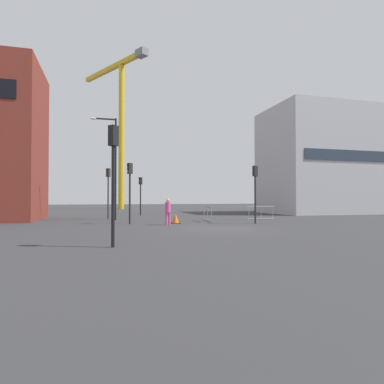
{
  "coord_description": "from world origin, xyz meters",
  "views": [
    {
      "loc": [
        -6.22,
        -17.2,
        1.66
      ],
      "look_at": [
        0.0,
        5.82,
        2.14
      ],
      "focal_mm": 30.8,
      "sensor_mm": 36.0,
      "label": 1
    }
  ],
  "objects_px": {
    "traffic_cone_by_barrier": "(176,219)",
    "traffic_light_island": "(130,183)",
    "traffic_light_crosswalk": "(255,185)",
    "traffic_light_median": "(108,185)",
    "traffic_light_verge": "(113,166)",
    "construction_crane": "(120,111)",
    "traffic_light_far": "(140,190)",
    "pedestrian_walking": "(168,210)",
    "streetlamp_tall": "(113,160)"
  },
  "relations": [
    {
      "from": "traffic_light_crosswalk",
      "to": "traffic_light_verge",
      "type": "height_order",
      "value": "traffic_light_verge"
    },
    {
      "from": "construction_crane",
      "to": "traffic_light_island",
      "type": "xyz_separation_m",
      "value": [
        -0.92,
        -32.37,
        -13.2
      ]
    },
    {
      "from": "traffic_light_island",
      "to": "traffic_cone_by_barrier",
      "type": "xyz_separation_m",
      "value": [
        3.02,
        -0.19,
        -2.38
      ]
    },
    {
      "from": "traffic_light_verge",
      "to": "pedestrian_walking",
      "type": "relative_size",
      "value": 2.51
    },
    {
      "from": "construction_crane",
      "to": "traffic_light_crosswalk",
      "type": "distance_m",
      "value": 37.35
    },
    {
      "from": "construction_crane",
      "to": "traffic_light_median",
      "type": "xyz_separation_m",
      "value": [
        -2.2,
        -26.42,
        -13.11
      ]
    },
    {
      "from": "streetlamp_tall",
      "to": "traffic_light_island",
      "type": "distance_m",
      "value": 4.65
    },
    {
      "from": "traffic_light_far",
      "to": "pedestrian_walking",
      "type": "height_order",
      "value": "traffic_light_far"
    },
    {
      "from": "traffic_light_median",
      "to": "traffic_light_island",
      "type": "xyz_separation_m",
      "value": [
        1.29,
        -5.95,
        -0.09
      ]
    },
    {
      "from": "traffic_light_island",
      "to": "traffic_light_crosswalk",
      "type": "bearing_deg",
      "value": -12.43
    },
    {
      "from": "traffic_light_far",
      "to": "traffic_light_verge",
      "type": "height_order",
      "value": "traffic_light_verge"
    },
    {
      "from": "traffic_light_median",
      "to": "traffic_cone_by_barrier",
      "type": "relative_size",
      "value": 6.53
    },
    {
      "from": "streetlamp_tall",
      "to": "traffic_light_far",
      "type": "bearing_deg",
      "value": 67.02
    },
    {
      "from": "traffic_light_island",
      "to": "traffic_light_median",
      "type": "bearing_deg",
      "value": 102.2
    },
    {
      "from": "construction_crane",
      "to": "traffic_light_crosswalk",
      "type": "bearing_deg",
      "value": -78.13
    },
    {
      "from": "construction_crane",
      "to": "traffic_light_island",
      "type": "height_order",
      "value": "construction_crane"
    },
    {
      "from": "traffic_light_crosswalk",
      "to": "traffic_light_median",
      "type": "xyz_separation_m",
      "value": [
        -9.39,
        7.74,
        0.18
      ]
    },
    {
      "from": "traffic_light_verge",
      "to": "traffic_light_far",
      "type": "bearing_deg",
      "value": 81.33
    },
    {
      "from": "traffic_cone_by_barrier",
      "to": "traffic_light_crosswalk",
      "type": "bearing_deg",
      "value": -17.48
    },
    {
      "from": "traffic_light_median",
      "to": "pedestrian_walking",
      "type": "distance_m",
      "value": 8.4
    },
    {
      "from": "traffic_light_far",
      "to": "traffic_cone_by_barrier",
      "type": "distance_m",
      "value": 11.33
    },
    {
      "from": "construction_crane",
      "to": "traffic_cone_by_barrier",
      "type": "relative_size",
      "value": 38.12
    },
    {
      "from": "traffic_light_far",
      "to": "pedestrian_walking",
      "type": "xyz_separation_m",
      "value": [
        0.38,
        -12.31,
        -1.58
      ]
    },
    {
      "from": "traffic_light_island",
      "to": "traffic_light_verge",
      "type": "relative_size",
      "value": 0.96
    },
    {
      "from": "construction_crane",
      "to": "pedestrian_walking",
      "type": "bearing_deg",
      "value": -87.73
    },
    {
      "from": "traffic_light_median",
      "to": "traffic_light_verge",
      "type": "distance_m",
      "value": 16.2
    },
    {
      "from": "traffic_light_crosswalk",
      "to": "traffic_light_island",
      "type": "bearing_deg",
      "value": 167.57
    },
    {
      "from": "traffic_light_island",
      "to": "traffic_cone_by_barrier",
      "type": "bearing_deg",
      "value": -3.53
    },
    {
      "from": "traffic_light_crosswalk",
      "to": "traffic_light_far",
      "type": "distance_m",
      "value": 14.09
    },
    {
      "from": "streetlamp_tall",
      "to": "traffic_light_island",
      "type": "height_order",
      "value": "streetlamp_tall"
    },
    {
      "from": "traffic_light_island",
      "to": "pedestrian_walking",
      "type": "xyz_separation_m",
      "value": [
        2.26,
        -1.45,
        -1.71
      ]
    },
    {
      "from": "construction_crane",
      "to": "traffic_light_verge",
      "type": "height_order",
      "value": "construction_crane"
    },
    {
      "from": "construction_crane",
      "to": "traffic_light_island",
      "type": "bearing_deg",
      "value": -91.62
    },
    {
      "from": "traffic_light_median",
      "to": "pedestrian_walking",
      "type": "height_order",
      "value": "traffic_light_median"
    },
    {
      "from": "pedestrian_walking",
      "to": "traffic_cone_by_barrier",
      "type": "bearing_deg",
      "value": 58.83
    },
    {
      "from": "streetlamp_tall",
      "to": "traffic_light_verge",
      "type": "relative_size",
      "value": 1.88
    },
    {
      "from": "construction_crane",
      "to": "traffic_light_crosswalk",
      "type": "relative_size",
      "value": 6.28
    },
    {
      "from": "construction_crane",
      "to": "traffic_light_crosswalk",
      "type": "xyz_separation_m",
      "value": [
        7.18,
        -34.16,
        -13.29
      ]
    },
    {
      "from": "traffic_light_far",
      "to": "traffic_cone_by_barrier",
      "type": "height_order",
      "value": "traffic_light_far"
    },
    {
      "from": "traffic_light_median",
      "to": "traffic_light_far",
      "type": "relative_size",
      "value": 1.1
    },
    {
      "from": "traffic_light_verge",
      "to": "pedestrian_walking",
      "type": "distance_m",
      "value": 9.68
    },
    {
      "from": "traffic_light_median",
      "to": "pedestrian_walking",
      "type": "relative_size",
      "value": 2.49
    },
    {
      "from": "streetlamp_tall",
      "to": "traffic_cone_by_barrier",
      "type": "distance_m",
      "value": 7.29
    },
    {
      "from": "traffic_cone_by_barrier",
      "to": "traffic_light_island",
      "type": "bearing_deg",
      "value": 176.47
    },
    {
      "from": "traffic_light_median",
      "to": "traffic_light_verge",
      "type": "height_order",
      "value": "traffic_light_verge"
    },
    {
      "from": "traffic_cone_by_barrier",
      "to": "traffic_light_verge",
      "type": "bearing_deg",
      "value": -113.47
    },
    {
      "from": "streetlamp_tall",
      "to": "pedestrian_walking",
      "type": "distance_m",
      "value": 7.4
    },
    {
      "from": "streetlamp_tall",
      "to": "traffic_light_verge",
      "type": "height_order",
      "value": "streetlamp_tall"
    },
    {
      "from": "traffic_light_far",
      "to": "traffic_light_median",
      "type": "bearing_deg",
      "value": -122.81
    },
    {
      "from": "construction_crane",
      "to": "traffic_light_far",
      "type": "xyz_separation_m",
      "value": [
        0.96,
        -21.51,
        -13.34
      ]
    }
  ]
}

